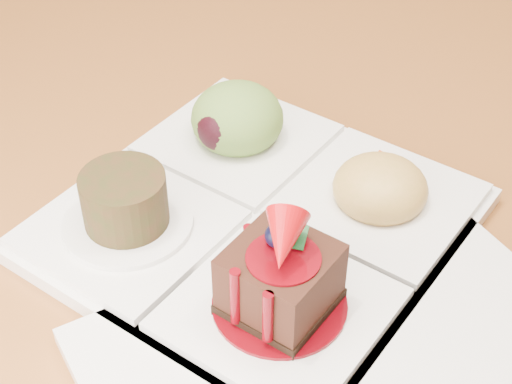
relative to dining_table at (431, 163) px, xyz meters
The scene contains 2 objects.
dining_table is the anchor object (origin of this frame).
sampler_plate 0.24m from the dining_table, 96.67° to the right, with size 0.27×0.27×0.10m.
Camera 1 is at (0.23, -0.54, 1.13)m, focal length 55.00 mm.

